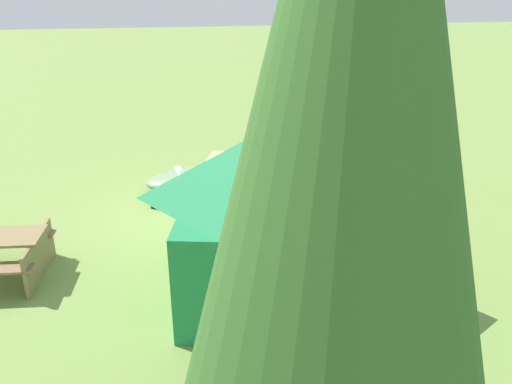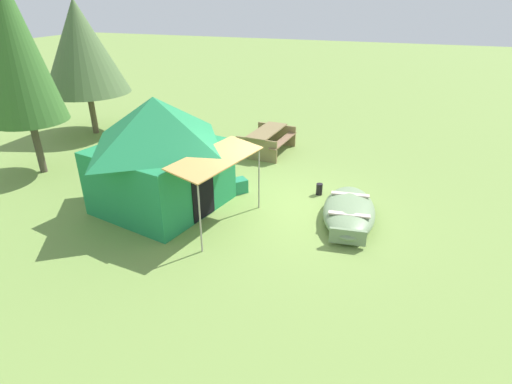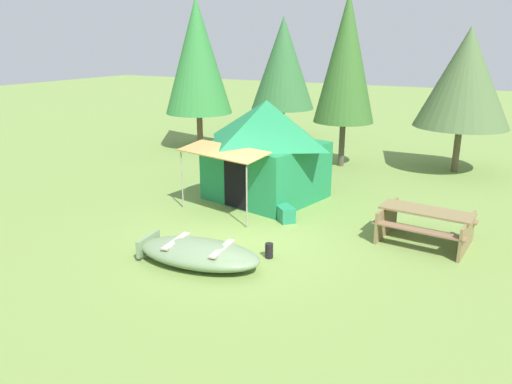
{
  "view_description": "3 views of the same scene",
  "coord_description": "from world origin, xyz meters",
  "px_view_note": "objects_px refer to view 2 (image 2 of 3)",
  "views": [
    {
      "loc": [
        0.56,
        9.56,
        4.57
      ],
      "look_at": [
        -0.86,
        1.11,
        0.95
      ],
      "focal_mm": 36.58,
      "sensor_mm": 36.0,
      "label": 1
    },
    {
      "loc": [
        -8.67,
        -2.28,
        4.8
      ],
      "look_at": [
        -1.03,
        0.43,
        0.84
      ],
      "focal_mm": 28.61,
      "sensor_mm": 36.0,
      "label": 2
    },
    {
      "loc": [
        5.12,
        -8.84,
        4.25
      ],
      "look_at": [
        -0.02,
        0.75,
        0.88
      ],
      "focal_mm": 34.46,
      "sensor_mm": 36.0,
      "label": 3
    }
  ],
  "objects_px": {
    "cooler_box": "(236,186)",
    "picnic_table": "(267,138)",
    "canvas_cabin_tent": "(159,152)",
    "pine_tree_side": "(12,41)",
    "beached_rowboat": "(349,211)",
    "fuel_can": "(319,189)",
    "pine_tree_back_right": "(81,47)"
  },
  "relations": [
    {
      "from": "cooler_box",
      "to": "picnic_table",
      "type": "bearing_deg",
      "value": 3.62
    },
    {
      "from": "canvas_cabin_tent",
      "to": "picnic_table",
      "type": "relative_size",
      "value": 1.98
    },
    {
      "from": "pine_tree_side",
      "to": "picnic_table",
      "type": "bearing_deg",
      "value": -56.15
    },
    {
      "from": "beached_rowboat",
      "to": "canvas_cabin_tent",
      "type": "relative_size",
      "value": 0.66
    },
    {
      "from": "canvas_cabin_tent",
      "to": "pine_tree_side",
      "type": "bearing_deg",
      "value": 81.67
    },
    {
      "from": "beached_rowboat",
      "to": "fuel_can",
      "type": "distance_m",
      "value": 1.44
    },
    {
      "from": "pine_tree_back_right",
      "to": "pine_tree_side",
      "type": "distance_m",
      "value": 3.84
    },
    {
      "from": "pine_tree_side",
      "to": "canvas_cabin_tent",
      "type": "bearing_deg",
      "value": -98.33
    },
    {
      "from": "picnic_table",
      "to": "cooler_box",
      "type": "bearing_deg",
      "value": -176.38
    },
    {
      "from": "fuel_can",
      "to": "pine_tree_back_right",
      "type": "bearing_deg",
      "value": 75.12
    },
    {
      "from": "cooler_box",
      "to": "beached_rowboat",
      "type": "bearing_deg",
      "value": -98.88
    },
    {
      "from": "cooler_box",
      "to": "pine_tree_back_right",
      "type": "bearing_deg",
      "value": 66.48
    },
    {
      "from": "beached_rowboat",
      "to": "cooler_box",
      "type": "xyz_separation_m",
      "value": [
        0.47,
        3.03,
        -0.05
      ]
    },
    {
      "from": "beached_rowboat",
      "to": "fuel_can",
      "type": "height_order",
      "value": "beached_rowboat"
    },
    {
      "from": "fuel_can",
      "to": "picnic_table",
      "type": "bearing_deg",
      "value": 41.32
    },
    {
      "from": "beached_rowboat",
      "to": "cooler_box",
      "type": "bearing_deg",
      "value": 81.12
    },
    {
      "from": "canvas_cabin_tent",
      "to": "pine_tree_back_right",
      "type": "distance_m",
      "value": 7.25
    },
    {
      "from": "cooler_box",
      "to": "pine_tree_side",
      "type": "xyz_separation_m",
      "value": [
        -0.6,
        5.96,
        3.49
      ]
    },
    {
      "from": "picnic_table",
      "to": "beached_rowboat",
      "type": "bearing_deg",
      "value": -139.09
    },
    {
      "from": "beached_rowboat",
      "to": "pine_tree_back_right",
      "type": "height_order",
      "value": "pine_tree_back_right"
    },
    {
      "from": "cooler_box",
      "to": "fuel_can",
      "type": "bearing_deg",
      "value": -73.46
    },
    {
      "from": "picnic_table",
      "to": "fuel_can",
      "type": "height_order",
      "value": "picnic_table"
    },
    {
      "from": "pine_tree_side",
      "to": "cooler_box",
      "type": "bearing_deg",
      "value": -84.29
    },
    {
      "from": "fuel_can",
      "to": "pine_tree_side",
      "type": "xyz_separation_m",
      "value": [
        -1.22,
        8.07,
        3.52
      ]
    },
    {
      "from": "beached_rowboat",
      "to": "pine_tree_side",
      "type": "distance_m",
      "value": 9.63
    },
    {
      "from": "cooler_box",
      "to": "pine_tree_side",
      "type": "distance_m",
      "value": 6.93
    },
    {
      "from": "cooler_box",
      "to": "canvas_cabin_tent",
      "type": "bearing_deg",
      "value": 131.24
    },
    {
      "from": "cooler_box",
      "to": "fuel_can",
      "type": "height_order",
      "value": "cooler_box"
    },
    {
      "from": "beached_rowboat",
      "to": "pine_tree_back_right",
      "type": "bearing_deg",
      "value": 70.66
    },
    {
      "from": "cooler_box",
      "to": "pine_tree_side",
      "type": "height_order",
      "value": "pine_tree_side"
    },
    {
      "from": "pine_tree_side",
      "to": "beached_rowboat",
      "type": "bearing_deg",
      "value": -89.23
    },
    {
      "from": "picnic_table",
      "to": "fuel_can",
      "type": "xyz_separation_m",
      "value": [
        -2.64,
        -2.32,
        -0.32
      ]
    }
  ]
}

